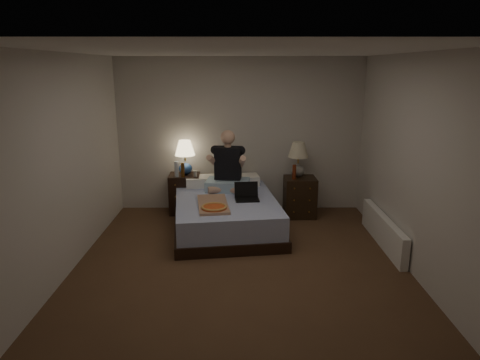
{
  "coord_description": "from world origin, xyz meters",
  "views": [
    {
      "loc": [
        -0.02,
        -4.7,
        2.34
      ],
      "look_at": [
        0.0,
        0.9,
        0.85
      ],
      "focal_mm": 32.0,
      "sensor_mm": 36.0,
      "label": 1
    }
  ],
  "objects_px": {
    "pizza_box": "(214,208)",
    "beer_bottle_right": "(294,172)",
    "lamp_left": "(185,158)",
    "beer_bottle_left": "(183,170)",
    "nightstand_right": "(300,197)",
    "soda_can": "(195,174)",
    "lamp_right": "(298,160)",
    "person": "(228,161)",
    "nightstand_left": "(185,193)",
    "water_bottle": "(177,169)",
    "radiator": "(383,231)",
    "laptop": "(247,192)",
    "bed": "(226,214)"
  },
  "relations": [
    {
      "from": "beer_bottle_right",
      "to": "lamp_left",
      "type": "bearing_deg",
      "value": 170.26
    },
    {
      "from": "nightstand_right",
      "to": "nightstand_left",
      "type": "bearing_deg",
      "value": 172.7
    },
    {
      "from": "bed",
      "to": "beer_bottle_left",
      "type": "distance_m",
      "value": 1.07
    },
    {
      "from": "nightstand_left",
      "to": "lamp_right",
      "type": "height_order",
      "value": "lamp_right"
    },
    {
      "from": "lamp_right",
      "to": "beer_bottle_right",
      "type": "relative_size",
      "value": 2.43
    },
    {
      "from": "soda_can",
      "to": "radiator",
      "type": "xyz_separation_m",
      "value": [
        2.64,
        -1.22,
        -0.49
      ]
    },
    {
      "from": "lamp_left",
      "to": "beer_bottle_left",
      "type": "height_order",
      "value": "lamp_left"
    },
    {
      "from": "nightstand_left",
      "to": "laptop",
      "type": "xyz_separation_m",
      "value": [
        1.01,
        -0.87,
        0.28
      ]
    },
    {
      "from": "bed",
      "to": "nightstand_right",
      "type": "xyz_separation_m",
      "value": [
        1.17,
        0.59,
        0.08
      ]
    },
    {
      "from": "lamp_right",
      "to": "beer_bottle_left",
      "type": "xyz_separation_m",
      "value": [
        -1.83,
        -0.03,
        -0.16
      ]
    },
    {
      "from": "nightstand_left",
      "to": "radiator",
      "type": "bearing_deg",
      "value": -28.0
    },
    {
      "from": "soda_can",
      "to": "person",
      "type": "bearing_deg",
      "value": -20.31
    },
    {
      "from": "radiator",
      "to": "laptop",
      "type": "bearing_deg",
      "value": 164.96
    },
    {
      "from": "beer_bottle_left",
      "to": "beer_bottle_right",
      "type": "distance_m",
      "value": 1.76
    },
    {
      "from": "nightstand_right",
      "to": "soda_can",
      "type": "distance_m",
      "value": 1.72
    },
    {
      "from": "soda_can",
      "to": "beer_bottle_right",
      "type": "relative_size",
      "value": 0.43
    },
    {
      "from": "nightstand_left",
      "to": "radiator",
      "type": "relative_size",
      "value": 0.4
    },
    {
      "from": "radiator",
      "to": "pizza_box",
      "type": "bearing_deg",
      "value": 179.33
    },
    {
      "from": "water_bottle",
      "to": "person",
      "type": "distance_m",
      "value": 0.86
    },
    {
      "from": "lamp_left",
      "to": "pizza_box",
      "type": "height_order",
      "value": "lamp_left"
    },
    {
      "from": "soda_can",
      "to": "nightstand_left",
      "type": "bearing_deg",
      "value": 143.21
    },
    {
      "from": "lamp_left",
      "to": "beer_bottle_left",
      "type": "distance_m",
      "value": 0.24
    },
    {
      "from": "lamp_left",
      "to": "soda_can",
      "type": "xyz_separation_m",
      "value": [
        0.17,
        -0.15,
        -0.23
      ]
    },
    {
      "from": "water_bottle",
      "to": "pizza_box",
      "type": "relative_size",
      "value": 0.33
    },
    {
      "from": "lamp_right",
      "to": "person",
      "type": "distance_m",
      "value": 1.13
    },
    {
      "from": "beer_bottle_left",
      "to": "pizza_box",
      "type": "distance_m",
      "value": 1.33
    },
    {
      "from": "laptop",
      "to": "beer_bottle_left",
      "type": "bearing_deg",
      "value": 139.08
    },
    {
      "from": "nightstand_right",
      "to": "lamp_right",
      "type": "height_order",
      "value": "lamp_right"
    },
    {
      "from": "nightstand_right",
      "to": "soda_can",
      "type": "bearing_deg",
      "value": 176.88
    },
    {
      "from": "beer_bottle_right",
      "to": "radiator",
      "type": "xyz_separation_m",
      "value": [
        1.08,
        -1.08,
        -0.55
      ]
    },
    {
      "from": "pizza_box",
      "to": "laptop",
      "type": "bearing_deg",
      "value": 38.26
    },
    {
      "from": "nightstand_left",
      "to": "lamp_right",
      "type": "distance_m",
      "value": 1.93
    },
    {
      "from": "nightstand_left",
      "to": "laptop",
      "type": "distance_m",
      "value": 1.36
    },
    {
      "from": "beer_bottle_left",
      "to": "nightstand_right",
      "type": "bearing_deg",
      "value": -1.33
    },
    {
      "from": "person",
      "to": "pizza_box",
      "type": "height_order",
      "value": "person"
    },
    {
      "from": "pizza_box",
      "to": "beer_bottle_right",
      "type": "bearing_deg",
      "value": 33.7
    },
    {
      "from": "lamp_right",
      "to": "water_bottle",
      "type": "height_order",
      "value": "lamp_right"
    },
    {
      "from": "beer_bottle_left",
      "to": "person",
      "type": "height_order",
      "value": "person"
    },
    {
      "from": "beer_bottle_right",
      "to": "radiator",
      "type": "height_order",
      "value": "beer_bottle_right"
    },
    {
      "from": "water_bottle",
      "to": "laptop",
      "type": "distance_m",
      "value": 1.34
    },
    {
      "from": "bed",
      "to": "lamp_right",
      "type": "distance_m",
      "value": 1.47
    },
    {
      "from": "nightstand_right",
      "to": "bed",
      "type": "bearing_deg",
      "value": -154.61
    },
    {
      "from": "lamp_right",
      "to": "laptop",
      "type": "bearing_deg",
      "value": -137.77
    },
    {
      "from": "bed",
      "to": "beer_bottle_left",
      "type": "height_order",
      "value": "beer_bottle_left"
    },
    {
      "from": "lamp_left",
      "to": "beer_bottle_right",
      "type": "relative_size",
      "value": 2.43
    },
    {
      "from": "person",
      "to": "radiator",
      "type": "height_order",
      "value": "person"
    },
    {
      "from": "nightstand_left",
      "to": "pizza_box",
      "type": "distance_m",
      "value": 1.46
    },
    {
      "from": "pizza_box",
      "to": "radiator",
      "type": "xyz_separation_m",
      "value": [
        2.28,
        -0.03,
        -0.32
      ]
    },
    {
      "from": "lamp_left",
      "to": "lamp_right",
      "type": "height_order",
      "value": "lamp_left"
    },
    {
      "from": "lamp_left",
      "to": "beer_bottle_right",
      "type": "xyz_separation_m",
      "value": [
        1.73,
        -0.3,
        -0.17
      ]
    }
  ]
}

